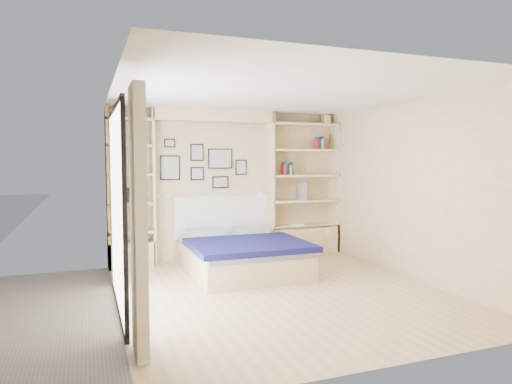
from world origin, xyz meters
name	(u,v)px	position (x,y,z in m)	size (l,w,h in m)	color
ground	(281,292)	(0.00, 0.00, 0.00)	(4.50, 4.50, 0.00)	tan
room_shell	(218,199)	(-0.39, 1.52, 1.08)	(4.50, 4.50, 4.50)	#DAB682
bed	(241,253)	(-0.12, 1.20, 0.27)	(1.66, 2.06, 1.07)	#DDC387
photo_gallery	(203,164)	(-0.45, 2.22, 1.60)	(1.48, 0.02, 0.82)	black
reading_lamps	(215,195)	(-0.30, 2.00, 1.10)	(1.92, 0.12, 0.15)	silver
shelf_decor	(291,160)	(1.09, 2.07, 1.68)	(3.63, 0.23, 2.03)	#A51E1E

